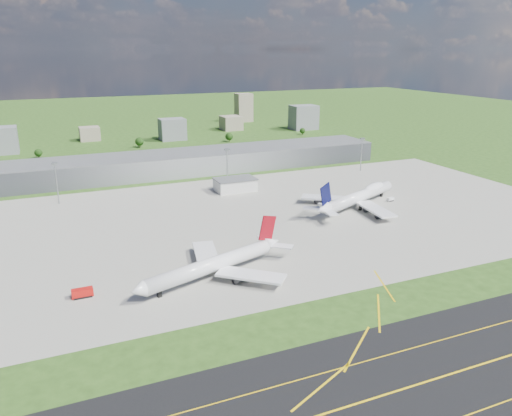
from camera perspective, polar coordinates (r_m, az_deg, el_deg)
name	(u,v)px	position (r m, az deg, el deg)	size (l,w,h in m)	color
ground	(199,176)	(377.52, -6.52, 3.71)	(1400.00, 1400.00, 0.00)	#294917
taxiway	(457,372)	(165.17, 22.02, -16.99)	(1400.00, 60.00, 0.06)	black
apron	(273,217)	(281.83, 1.95, -1.04)	(360.00, 190.00, 0.08)	#9C998E
terminal	(193,162)	(389.86, -7.20, 5.26)	(300.00, 42.00, 15.00)	gray
ops_building	(235,185)	(333.65, -2.40, 2.65)	(26.00, 16.00, 8.00)	silver
mast_west	(56,176)	(324.88, -21.91, 3.45)	(3.50, 2.00, 25.90)	gray
mast_center	(227,160)	(344.11, -3.32, 5.45)	(3.50, 2.00, 25.90)	gray
mast_east	(362,148)	(394.30, 11.99, 6.67)	(3.50, 2.00, 25.90)	gray
airliner_red_twin	(216,264)	(208.45, -4.63, -6.43)	(73.19, 55.62, 20.71)	white
airliner_blue_quad	(359,197)	(306.07, 11.72, 1.28)	(77.54, 58.81, 21.50)	white
fire_truck	(82,293)	(203.88, -19.22, -9.18)	(7.94, 3.17, 3.52)	red
tug_yellow	(243,254)	(228.95, -1.55, -5.33)	(4.46, 3.87, 1.90)	#BEB00B
van_white_near	(321,206)	(300.53, 7.49, 0.25)	(3.22, 4.96, 2.36)	silver
van_white_far	(391,199)	(321.91, 15.12, 0.96)	(4.73, 2.69, 2.35)	white
bldg_w	(1,140)	(509.02, -27.12, 6.89)	(28.00, 22.00, 24.00)	slate
bldg_cw	(90,134)	(549.72, -18.48, 8.06)	(20.00, 18.00, 14.00)	gray
bldg_c	(172,129)	(532.26, -9.54, 8.86)	(26.00, 20.00, 22.00)	slate
bldg_ce	(231,123)	(593.69, -2.87, 9.68)	(22.00, 24.00, 16.00)	gray
bldg_e	(304,117)	(598.56, 5.47, 10.27)	(30.00, 22.00, 28.00)	slate
bldg_tall_e	(244,108)	(662.26, -1.41, 11.40)	(20.00, 18.00, 36.00)	gray
tree_w	(38,153)	(474.44, -23.61, 5.81)	(6.75, 6.75, 8.25)	#382314
tree_c	(139,142)	(496.06, -13.18, 7.40)	(8.10, 8.10, 9.90)	#382314
tree_e	(229,137)	(514.26, -3.09, 8.15)	(7.65, 7.65, 9.35)	#382314
tree_far_e	(302,131)	(559.99, 5.33, 8.79)	(6.30, 6.30, 7.70)	#382314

